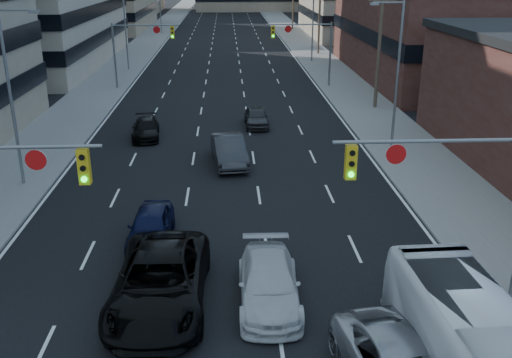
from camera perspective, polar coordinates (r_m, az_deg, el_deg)
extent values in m
cube|color=black|center=(139.03, -3.17, 16.08)|extent=(18.00, 300.00, 0.02)
cube|color=slate|center=(139.52, -8.09, 15.96)|extent=(5.00, 300.00, 0.15)
cube|color=slate|center=(139.48, 1.75, 16.14)|extent=(5.00, 300.00, 0.15)
cube|color=#472119|center=(63.54, 19.57, 13.69)|extent=(20.00, 30.00, 9.00)
cube|color=gold|center=(18.11, -16.81, 1.19)|extent=(0.35, 0.28, 1.10)
cylinder|color=black|center=(17.86, -17.04, 2.08)|extent=(0.18, 0.06, 0.18)
cylinder|color=black|center=(17.96, -16.93, 1.02)|extent=(0.18, 0.06, 0.18)
cylinder|color=#0CE526|center=(18.08, -16.81, -0.03)|extent=(0.18, 0.06, 0.18)
cylinder|color=white|center=(18.40, -21.15, 1.79)|extent=(0.64, 0.06, 0.64)
cylinder|color=slate|center=(18.53, 17.62, 3.65)|extent=(6.50, 0.12, 0.12)
cube|color=gold|center=(17.98, 9.45, 1.67)|extent=(0.35, 0.28, 1.10)
cylinder|color=black|center=(17.72, 9.62, 2.57)|extent=(0.18, 0.06, 0.18)
cylinder|color=black|center=(17.83, 9.56, 1.50)|extent=(0.18, 0.06, 0.18)
cylinder|color=#0CE526|center=(17.95, 9.49, 0.45)|extent=(0.18, 0.06, 0.18)
cylinder|color=white|center=(18.22, 13.83, 2.43)|extent=(0.64, 0.06, 0.64)
cylinder|color=slate|center=(55.15, -13.96, 11.78)|extent=(0.18, 0.18, 6.00)
cylinder|color=slate|center=(54.34, -11.01, 14.86)|extent=(6.00, 0.12, 0.12)
cube|color=gold|center=(54.13, -8.36, 14.30)|extent=(0.35, 0.28, 1.10)
cylinder|color=black|center=(53.94, -8.40, 14.65)|extent=(0.18, 0.06, 0.18)
cylinder|color=black|center=(53.97, -8.38, 14.28)|extent=(0.18, 0.06, 0.18)
cylinder|color=#0CE526|center=(54.01, -8.36, 13.91)|extent=(0.18, 0.06, 0.18)
cylinder|color=white|center=(54.22, -9.90, 14.49)|extent=(0.64, 0.06, 0.64)
cylinder|color=slate|center=(55.04, 7.42, 12.19)|extent=(0.18, 0.18, 6.00)
cylinder|color=slate|center=(54.26, 4.33, 15.16)|extent=(6.00, 0.12, 0.12)
cube|color=gold|center=(54.08, 1.70, 14.49)|extent=(0.35, 0.28, 1.10)
cylinder|color=black|center=(53.89, 1.72, 14.85)|extent=(0.18, 0.06, 0.18)
cylinder|color=black|center=(53.92, 1.72, 14.48)|extent=(0.18, 0.06, 0.18)
cylinder|color=#0CE526|center=(53.96, 1.71, 14.11)|extent=(0.18, 0.06, 0.18)
cylinder|color=white|center=(54.16, 3.24, 14.75)|extent=(0.64, 0.06, 0.64)
cylinder|color=#4C3D2D|center=(46.48, 12.27, 13.48)|extent=(0.28, 0.28, 11.00)
cube|color=#4C3D2D|center=(46.23, 12.55, 17.05)|extent=(2.20, 0.10, 0.10)
cylinder|color=#4C3D2D|center=(75.74, 6.38, 16.40)|extent=(0.28, 0.28, 11.00)
cylinder|color=slate|center=(31.23, -23.27, 7.12)|extent=(0.16, 0.16, 9.00)
cylinder|color=slate|center=(30.33, -22.82, 15.30)|extent=(1.80, 0.10, 0.10)
cube|color=slate|center=(30.09, -21.31, 15.31)|extent=(0.50, 0.22, 0.14)
cylinder|color=slate|center=(64.83, -12.92, 14.44)|extent=(0.16, 0.16, 9.00)
cylinder|color=slate|center=(99.40, -9.57, 16.64)|extent=(0.16, 0.16, 9.00)
cylinder|color=slate|center=(35.70, 13.93, 9.68)|extent=(0.16, 0.16, 9.00)
cylinder|color=slate|center=(34.93, 13.10, 16.82)|extent=(1.80, 0.10, 0.10)
cube|color=slate|center=(34.73, 11.76, 16.77)|extent=(0.50, 0.22, 0.14)
cylinder|color=slate|center=(69.65, 5.71, 15.24)|extent=(0.16, 0.16, 9.00)
imported|color=black|center=(19.72, -9.57, -10.09)|extent=(3.22, 6.74, 1.86)
imported|color=silver|center=(19.75, 1.30, -10.37)|extent=(2.16, 5.10, 1.47)
imported|color=black|center=(24.23, -10.49, -4.61)|extent=(1.83, 4.28, 1.44)
imported|color=#2C2C2E|center=(33.13, -2.71, 2.87)|extent=(2.30, 5.15, 1.64)
imported|color=black|center=(39.01, -10.96, 4.95)|extent=(2.15, 4.45, 1.25)
imported|color=#2C2C2E|center=(41.14, 0.03, 6.23)|extent=(1.71, 4.05, 1.37)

